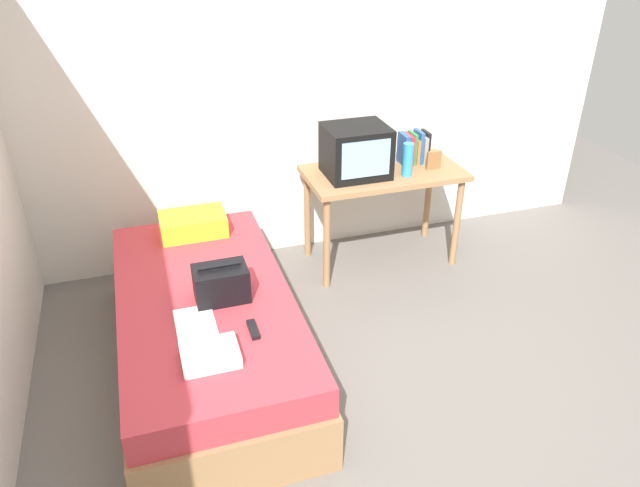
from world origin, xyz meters
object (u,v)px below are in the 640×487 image
Objects in this scene: bed at (208,330)px; book_row at (414,148)px; desk at (383,183)px; folded_towel at (210,355)px; water_bottle at (408,160)px; picture_frame at (434,160)px; magazine at (195,323)px; remote_dark at (253,329)px; tv at (356,151)px; handbag at (221,283)px; pillow at (193,224)px.

bed is 2.06m from book_row.
desk is 2.08m from folded_towel.
water_bottle is 1.78× the size of picture_frame.
magazine is at bearing -151.76° from picture_frame.
desk is 0.35m from book_row.
picture_frame is at bearing -12.95° from desk.
remote_dark is at bearing -143.93° from picture_frame.
desk is 2.64× the size of tv.
water_bottle is 1.56× the size of remote_dark.
handbag is (-1.37, -0.92, -0.04)m from desk.
handbag is (-1.49, -0.78, -0.26)m from water_bottle.
handbag reaches higher than bed.
pillow is 1.03m from magazine.
remote_dark is 0.30m from folded_towel.
tv is at bearing 3.84° from pillow.
pillow is at bearing 178.18° from water_bottle.
picture_frame reaches higher than remote_dark.
tv is 3.22× the size of picture_frame.
book_row is at bearing 17.02° from desk.
book_row reaches higher than bed.
water_bottle is (1.59, 0.71, 0.62)m from bed.
magazine is at bearing -97.07° from pillow.
folded_towel is at bearing -141.66° from water_bottle.
book_row is (1.74, 0.92, 0.62)m from bed.
book_row is 1.72m from pillow.
tv is 0.51m from book_row.
desk reaches higher than folded_towel.
magazine is at bearing -107.30° from bed.
folded_towel is (-1.78, -1.51, -0.32)m from book_row.
handbag is at bearing 74.11° from folded_towel.
remote_dark is at bearing -138.73° from book_row.
bed is at bearing -93.35° from pillow.
remote_dark is (0.10, -0.35, -0.09)m from handbag.
folded_towel is at bearing -94.74° from bed.
handbag is (0.05, -0.83, 0.03)m from pillow.
book_row is 0.84× the size of magazine.
folded_towel is (-1.63, -1.29, -0.33)m from water_bottle.
tv is 1.77m from magazine.
picture_frame is 1.80m from pillow.
pillow is (-1.19, -0.08, -0.35)m from tv.
bed is at bearing -155.94° from water_bottle.
tv is 1.25m from pillow.
pillow is (-1.42, -0.09, -0.07)m from desk.
tv is 1.80× the size of book_row.
pillow reaches higher than magazine.
desk reaches higher than bed.
tv reaches higher than magazine.
handbag is 1.03× the size of magazine.
book_row is 1.57× the size of remote_dark.
magazine is (-1.32, -1.10, -0.42)m from tv.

